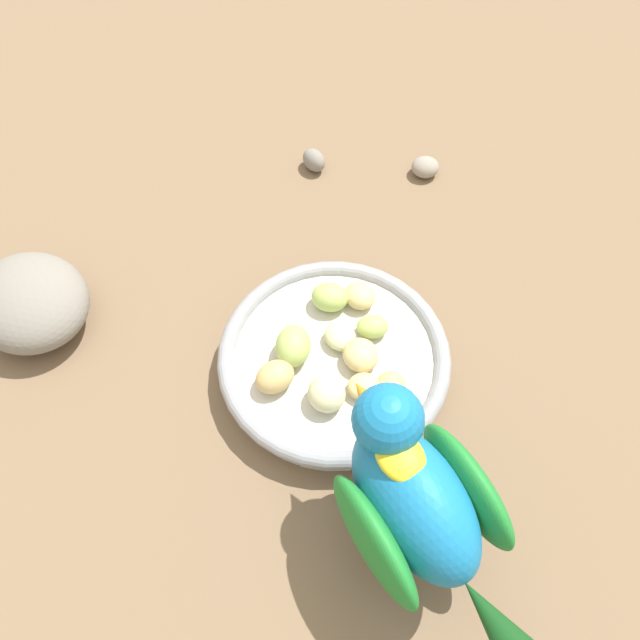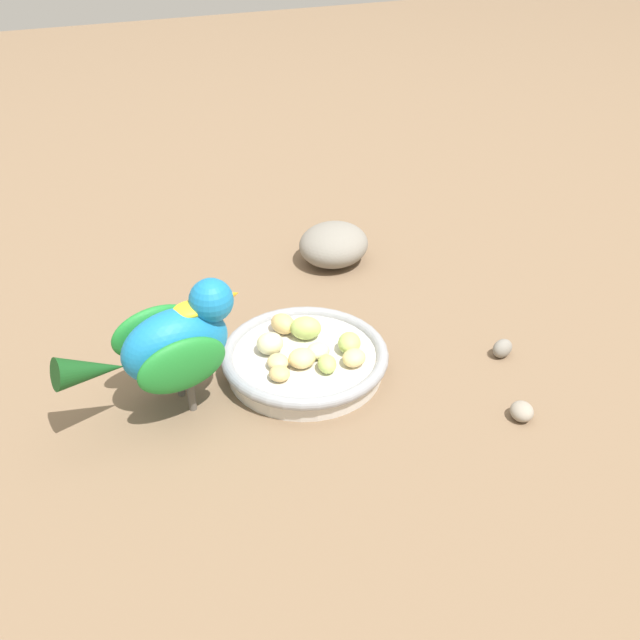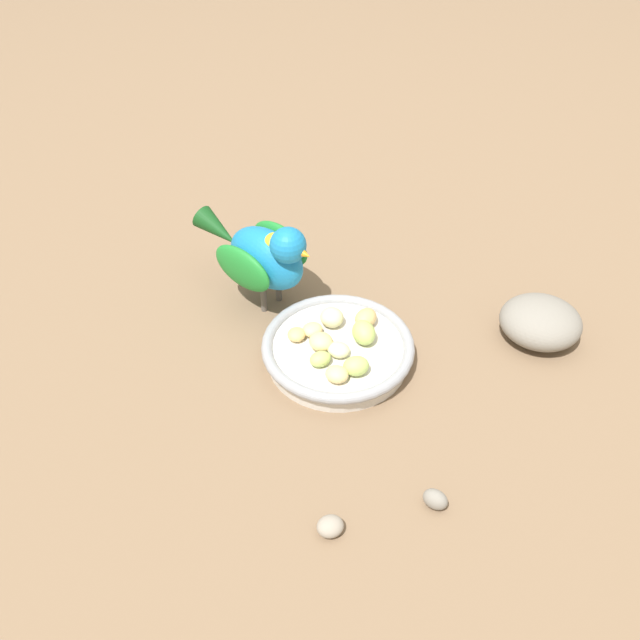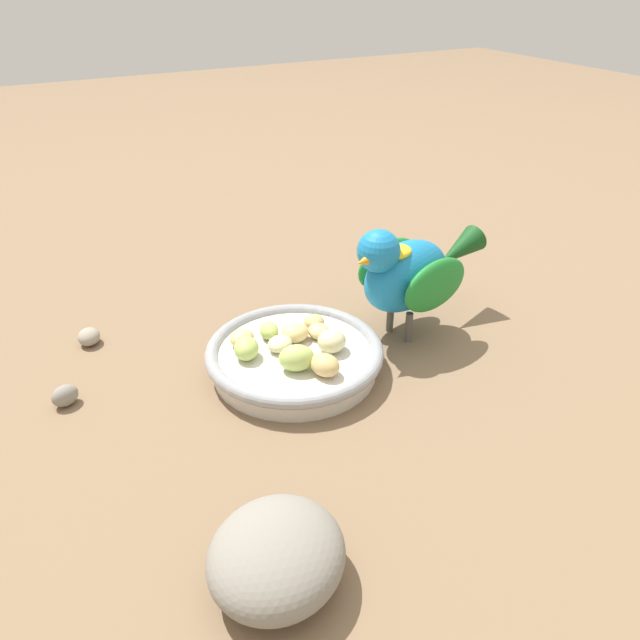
{
  "view_description": "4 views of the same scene",
  "coord_description": "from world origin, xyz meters",
  "px_view_note": "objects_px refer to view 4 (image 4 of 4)",
  "views": [
    {
      "loc": [
        -0.1,
        -0.27,
        0.54
      ],
      "look_at": [
        -0.01,
        0.0,
        0.07
      ],
      "focal_mm": 38.72,
      "sensor_mm": 36.0,
      "label": 1
    },
    {
      "loc": [
        0.67,
        -0.25,
        0.55
      ],
      "look_at": [
        -0.02,
        0.01,
        0.06
      ],
      "focal_mm": 42.31,
      "sensor_mm": 36.0,
      "label": 2
    },
    {
      "loc": [
        0.42,
        0.49,
        0.65
      ],
      "look_at": [
        0.01,
        -0.04,
        0.05
      ],
      "focal_mm": 39.47,
      "sensor_mm": 36.0,
      "label": 3
    },
    {
      "loc": [
        -0.51,
        0.23,
        0.4
      ],
      "look_at": [
        -0.02,
        -0.03,
        0.07
      ],
      "focal_mm": 34.78,
      "sensor_mm": 36.0,
      "label": 4
    }
  ],
  "objects_px": {
    "apple_piece_2": "(297,358)",
    "pebble_0": "(65,396)",
    "feeding_bowl": "(297,359)",
    "apple_piece_3": "(242,338)",
    "parrot": "(409,271)",
    "apple_piece_7": "(325,365)",
    "apple_piece_1": "(269,331)",
    "apple_piece_4": "(246,349)",
    "apple_piece_8": "(314,322)",
    "pebble_1": "(89,337)",
    "rock_large": "(277,556)",
    "apple_piece_9": "(277,345)",
    "apple_piece_0": "(319,331)",
    "apple_piece_6": "(332,341)",
    "apple_piece_5": "(295,332)"
  },
  "relations": [
    {
      "from": "feeding_bowl",
      "to": "apple_piece_3",
      "type": "bearing_deg",
      "value": 46.44
    },
    {
      "from": "apple_piece_9",
      "to": "rock_large",
      "type": "xyz_separation_m",
      "value": [
        -0.25,
        0.12,
        -0.0
      ]
    },
    {
      "from": "apple_piece_7",
      "to": "apple_piece_8",
      "type": "xyz_separation_m",
      "value": [
        0.09,
        -0.03,
        -0.0
      ]
    },
    {
      "from": "apple_piece_7",
      "to": "apple_piece_3",
      "type": "bearing_deg",
      "value": 30.52
    },
    {
      "from": "apple_piece_9",
      "to": "pebble_1",
      "type": "height_order",
      "value": "apple_piece_9"
    },
    {
      "from": "apple_piece_0",
      "to": "pebble_0",
      "type": "xyz_separation_m",
      "value": [
        0.04,
        0.27,
        -0.02
      ]
    },
    {
      "from": "apple_piece_3",
      "to": "rock_large",
      "type": "distance_m",
      "value": 0.29
    },
    {
      "from": "apple_piece_5",
      "to": "parrot",
      "type": "xyz_separation_m",
      "value": [
        -0.01,
        -0.14,
        0.05
      ]
    },
    {
      "from": "apple_piece_2",
      "to": "apple_piece_8",
      "type": "height_order",
      "value": "apple_piece_2"
    },
    {
      "from": "apple_piece_2",
      "to": "rock_large",
      "type": "bearing_deg",
      "value": 149.89
    },
    {
      "from": "apple_piece_5",
      "to": "pebble_1",
      "type": "bearing_deg",
      "value": 54.42
    },
    {
      "from": "apple_piece_4",
      "to": "apple_piece_7",
      "type": "height_order",
      "value": "same"
    },
    {
      "from": "rock_large",
      "to": "apple_piece_4",
      "type": "bearing_deg",
      "value": -17.84
    },
    {
      "from": "apple_piece_1",
      "to": "apple_piece_4",
      "type": "bearing_deg",
      "value": 124.29
    },
    {
      "from": "apple_piece_2",
      "to": "pebble_0",
      "type": "xyz_separation_m",
      "value": [
        0.09,
        0.22,
        -0.03
      ]
    },
    {
      "from": "apple_piece_1",
      "to": "apple_piece_6",
      "type": "height_order",
      "value": "apple_piece_6"
    },
    {
      "from": "apple_piece_3",
      "to": "apple_piece_7",
      "type": "bearing_deg",
      "value": -149.48
    },
    {
      "from": "apple_piece_0",
      "to": "apple_piece_9",
      "type": "height_order",
      "value": "same"
    },
    {
      "from": "apple_piece_2",
      "to": "parrot",
      "type": "height_order",
      "value": "parrot"
    },
    {
      "from": "apple_piece_4",
      "to": "apple_piece_7",
      "type": "relative_size",
      "value": 0.96
    },
    {
      "from": "feeding_bowl",
      "to": "pebble_0",
      "type": "bearing_deg",
      "value": 75.38
    },
    {
      "from": "apple_piece_9",
      "to": "rock_large",
      "type": "distance_m",
      "value": 0.27
    },
    {
      "from": "apple_piece_3",
      "to": "apple_piece_5",
      "type": "distance_m",
      "value": 0.06
    },
    {
      "from": "apple_piece_0",
      "to": "apple_piece_8",
      "type": "xyz_separation_m",
      "value": [
        0.02,
        -0.01,
        -0.0
      ]
    },
    {
      "from": "feeding_bowl",
      "to": "apple_piece_2",
      "type": "distance_m",
      "value": 0.04
    },
    {
      "from": "apple_piece_2",
      "to": "apple_piece_9",
      "type": "bearing_deg",
      "value": 5.5
    },
    {
      "from": "apple_piece_6",
      "to": "rock_large",
      "type": "xyz_separation_m",
      "value": [
        -0.22,
        0.17,
        -0.01
      ]
    },
    {
      "from": "apple_piece_8",
      "to": "pebble_1",
      "type": "bearing_deg",
      "value": 61.01
    },
    {
      "from": "rock_large",
      "to": "apple_piece_5",
      "type": "bearing_deg",
      "value": -28.91
    },
    {
      "from": "feeding_bowl",
      "to": "pebble_0",
      "type": "xyz_separation_m",
      "value": [
        0.06,
        0.24,
        -0.01
      ]
    },
    {
      "from": "apple_piece_4",
      "to": "parrot",
      "type": "bearing_deg",
      "value": -91.74
    },
    {
      "from": "feeding_bowl",
      "to": "pebble_1",
      "type": "distance_m",
      "value": 0.26
    },
    {
      "from": "apple_piece_2",
      "to": "apple_piece_8",
      "type": "bearing_deg",
      "value": -39.54
    },
    {
      "from": "apple_piece_6",
      "to": "pebble_0",
      "type": "distance_m",
      "value": 0.28
    },
    {
      "from": "apple_piece_2",
      "to": "apple_piece_7",
      "type": "bearing_deg",
      "value": -136.66
    },
    {
      "from": "apple_piece_3",
      "to": "pebble_1",
      "type": "height_order",
      "value": "apple_piece_3"
    },
    {
      "from": "apple_piece_4",
      "to": "apple_piece_6",
      "type": "distance_m",
      "value": 0.09
    },
    {
      "from": "apple_piece_2",
      "to": "apple_piece_7",
      "type": "height_order",
      "value": "apple_piece_2"
    },
    {
      "from": "apple_piece_8",
      "to": "parrot",
      "type": "distance_m",
      "value": 0.12
    },
    {
      "from": "apple_piece_2",
      "to": "rock_large",
      "type": "xyz_separation_m",
      "value": [
        -0.21,
        0.12,
        -0.01
      ]
    },
    {
      "from": "apple_piece_4",
      "to": "apple_piece_3",
      "type": "bearing_deg",
      "value": -11.14
    },
    {
      "from": "apple_piece_0",
      "to": "apple_piece_2",
      "type": "bearing_deg",
      "value": 132.01
    },
    {
      "from": "apple_piece_8",
      "to": "apple_piece_9",
      "type": "bearing_deg",
      "value": 112.97
    },
    {
      "from": "apple_piece_2",
      "to": "apple_piece_9",
      "type": "distance_m",
      "value": 0.04
    },
    {
      "from": "apple_piece_1",
      "to": "apple_piece_2",
      "type": "distance_m",
      "value": 0.07
    },
    {
      "from": "feeding_bowl",
      "to": "rock_large",
      "type": "relative_size",
      "value": 1.83
    },
    {
      "from": "apple_piece_9",
      "to": "apple_piece_7",
      "type": "bearing_deg",
      "value": -158.63
    },
    {
      "from": "feeding_bowl",
      "to": "apple_piece_2",
      "type": "xyz_separation_m",
      "value": [
        -0.03,
        0.01,
        0.02
      ]
    },
    {
      "from": "apple_piece_3",
      "to": "parrot",
      "type": "distance_m",
      "value": 0.21
    },
    {
      "from": "pebble_0",
      "to": "apple_piece_2",
      "type": "bearing_deg",
      "value": -111.57
    }
  ]
}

